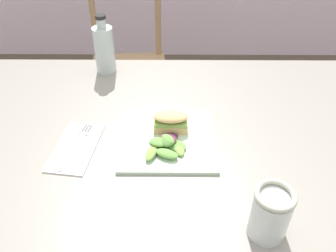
{
  "coord_description": "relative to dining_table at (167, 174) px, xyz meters",
  "views": [
    {
      "loc": [
        -0.12,
        -0.67,
        1.38
      ],
      "look_at": [
        -0.12,
        0.1,
        0.76
      ],
      "focal_mm": 37.28,
      "sensor_mm": 36.0,
      "label": 1
    }
  ],
  "objects": [
    {
      "name": "salad_mixed_greens",
      "position": [
        -0.0,
        -0.02,
        0.13
      ],
      "size": [
        0.12,
        0.12,
        0.03
      ],
      "color": "#518438",
      "rests_on": "plate_lunch"
    },
    {
      "name": "sandwich_half_front",
      "position": [
        0.01,
        0.06,
        0.15
      ],
      "size": [
        0.1,
        0.06,
        0.06
      ],
      "color": "#DBB270",
      "rests_on": "plate_lunch"
    },
    {
      "name": "napkin_folded",
      "position": [
        -0.24,
        -0.01,
        0.11
      ],
      "size": [
        0.13,
        0.21,
        0.0
      ],
      "primitive_type": "cube",
      "rotation": [
        0.0,
        0.0,
        -0.13
      ],
      "color": "silver",
      "rests_on": "dining_table"
    },
    {
      "name": "fork_on_napkin",
      "position": [
        -0.24,
        0.01,
        0.12
      ],
      "size": [
        0.06,
        0.18,
        0.0
      ],
      "color": "silver",
      "rests_on": "napkin_folded"
    },
    {
      "name": "plate_lunch",
      "position": [
        0.0,
        0.02,
        0.12
      ],
      "size": [
        0.26,
        0.26,
        0.01
      ],
      "primitive_type": "cube",
      "color": "beige",
      "rests_on": "dining_table"
    },
    {
      "name": "bottle_cold_brew",
      "position": [
        -0.22,
        0.4,
        0.19
      ],
      "size": [
        0.07,
        0.07,
        0.21
      ],
      "color": "#472819",
      "rests_on": "dining_table"
    },
    {
      "name": "chair_wooden_far",
      "position": [
        -0.22,
        0.95,
        -0.18
      ],
      "size": [
        0.43,
        0.43,
        0.87
      ],
      "color": "tan",
      "rests_on": "ground"
    },
    {
      "name": "mason_jar_iced_tea",
      "position": [
        0.21,
        -0.27,
        0.17
      ],
      "size": [
        0.08,
        0.08,
        0.12
      ],
      "color": "#C67528",
      "rests_on": "dining_table"
    },
    {
      "name": "dining_table",
      "position": [
        0.0,
        0.0,
        0.0
      ],
      "size": [
        1.35,
        0.97,
        0.74
      ],
      "color": "gray",
      "rests_on": "ground"
    }
  ]
}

